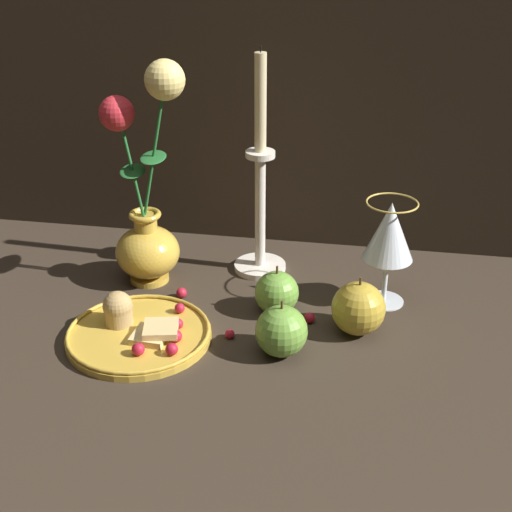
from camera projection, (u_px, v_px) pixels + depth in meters
ground_plane at (263, 318)px, 1.10m from camera, size 2.40×2.40×0.00m
vase at (147, 212)px, 1.15m from camera, size 0.14×0.11×0.37m
plate_with_pastries at (137, 330)px, 1.05m from camera, size 0.21×0.21×0.06m
wine_glass at (389, 235)px, 1.10m from camera, size 0.08×0.08×0.17m
candlestick at (260, 201)px, 1.19m from camera, size 0.09×0.09×0.38m
apple_beside_vase at (277, 293)px, 1.11m from camera, size 0.07×0.07×0.08m
apple_near_glass at (358, 308)px, 1.05m from camera, size 0.08×0.08×0.09m
apple_at_table_edge at (281, 331)px, 1.00m from camera, size 0.07×0.07×0.09m
berry_near_plate at (230, 334)px, 1.05m from camera, size 0.01×0.01×0.01m
berry_front_center at (310, 318)px, 1.09m from camera, size 0.02×0.02×0.02m
berry_by_glass_stem at (181, 293)px, 1.16m from camera, size 0.02×0.02×0.02m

